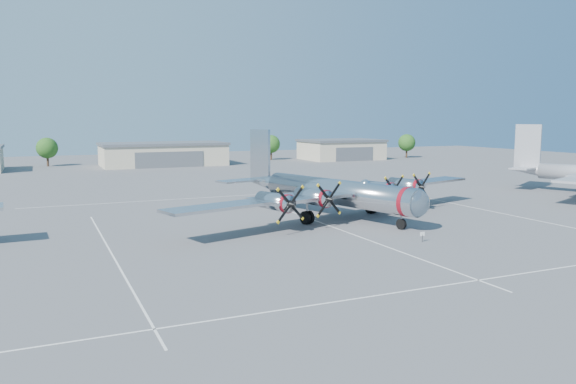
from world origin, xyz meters
name	(u,v)px	position (x,y,z in m)	size (l,w,h in m)	color
ground	(327,225)	(0.00, 0.00, 0.00)	(260.00, 260.00, 0.00)	#515153
parking_lines	(335,228)	(0.00, -1.75, 0.01)	(60.00, 50.08, 0.01)	silver
hangar_center	(163,154)	(0.00, 81.96, 2.71)	(28.60, 14.60, 5.40)	#BAB194
hangar_east	(341,149)	(48.00, 81.96, 2.71)	(20.60, 14.60, 5.40)	#BAB194
tree_west	(47,148)	(-25.00, 90.00, 4.22)	(4.80, 4.80, 6.64)	#382619
tree_east	(271,144)	(30.00, 88.00, 4.22)	(4.80, 4.80, 6.64)	#382619
tree_far_east	(407,143)	(68.00, 80.00, 4.22)	(4.80, 4.80, 6.64)	#382619
main_bomber_b29	(329,216)	(2.74, 4.68, 0.00)	(43.41, 29.69, 9.60)	silver
info_placard	(422,235)	(3.99, -10.63, 0.64)	(0.48, 0.05, 0.91)	black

